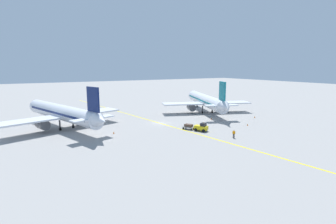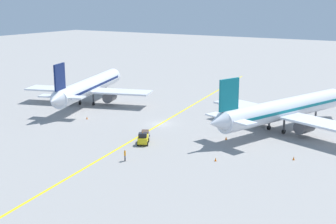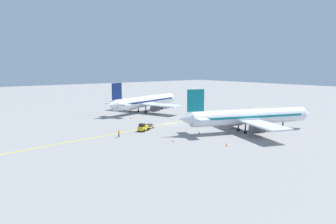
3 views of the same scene
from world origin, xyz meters
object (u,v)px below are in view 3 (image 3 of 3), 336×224
(traffic_cone_mid_apron, at_px, (173,141))
(traffic_cone_near_nose, at_px, (131,118))
(airplane_adjacent_stand, at_px, (248,117))
(baggage_tug_white, at_px, (143,128))
(airplane_at_gate, at_px, (145,102))
(traffic_cone_far_edge, at_px, (227,145))
(baggage_cart_trailing, at_px, (149,126))
(ground_crew_worker, at_px, (119,133))
(traffic_cone_by_wingtip, at_px, (199,132))

(traffic_cone_mid_apron, bearing_deg, traffic_cone_near_nose, 164.03)
(traffic_cone_mid_apron, bearing_deg, airplane_adjacent_stand, 81.62)
(airplane_adjacent_stand, xyz_separation_m, baggage_tug_white, (-16.35, -19.25, -2.81))
(traffic_cone_near_nose, bearing_deg, airplane_at_gate, 128.32)
(traffic_cone_near_nose, height_order, traffic_cone_far_edge, same)
(baggage_cart_trailing, distance_m, traffic_cone_near_nose, 17.23)
(ground_crew_worker, height_order, traffic_cone_mid_apron, ground_crew_worker)
(ground_crew_worker, xyz_separation_m, traffic_cone_mid_apron, (11.03, 6.61, -0.63))
(baggage_tug_white, bearing_deg, traffic_cone_mid_apron, -5.83)
(traffic_cone_far_edge, bearing_deg, ground_crew_worker, -147.98)
(baggage_tug_white, bearing_deg, traffic_cone_near_nose, 157.15)
(airplane_at_gate, relative_size, traffic_cone_mid_apron, 63.18)
(baggage_tug_white, height_order, ground_crew_worker, baggage_tug_white)
(ground_crew_worker, distance_m, traffic_cone_mid_apron, 12.88)
(airplane_at_gate, height_order, traffic_cone_near_nose, airplane_at_gate)
(airplane_adjacent_stand, xyz_separation_m, traffic_cone_by_wingtip, (-6.06, -10.19, -3.43))
(baggage_tug_white, distance_m, traffic_cone_mid_apron, 13.40)
(traffic_cone_mid_apron, xyz_separation_m, traffic_cone_far_edge, (9.39, 6.16, 0.00))
(airplane_adjacent_stand, relative_size, traffic_cone_mid_apron, 62.45)
(traffic_cone_far_edge, bearing_deg, traffic_cone_mid_apron, -146.73)
(traffic_cone_near_nose, distance_m, traffic_cone_mid_apron, 32.71)
(baggage_cart_trailing, relative_size, traffic_cone_mid_apron, 5.37)
(baggage_tug_white, bearing_deg, airplane_adjacent_stand, 49.65)
(traffic_cone_mid_apron, distance_m, traffic_cone_far_edge, 11.23)
(airplane_at_gate, height_order, baggage_tug_white, airplane_at_gate)
(ground_crew_worker, distance_m, traffic_cone_near_nose, 25.71)
(traffic_cone_by_wingtip, bearing_deg, baggage_tug_white, -138.66)
(airplane_adjacent_stand, distance_m, traffic_cone_by_wingtip, 12.34)
(airplane_at_gate, relative_size, traffic_cone_far_edge, 63.18)
(traffic_cone_by_wingtip, bearing_deg, ground_crew_worker, -115.20)
(airplane_adjacent_stand, relative_size, ground_crew_worker, 20.45)
(ground_crew_worker, bearing_deg, airplane_at_gate, 137.57)
(traffic_cone_mid_apron, distance_m, traffic_cone_by_wingtip, 10.84)
(ground_crew_worker, height_order, traffic_cone_by_wingtip, ground_crew_worker)
(airplane_at_gate, distance_m, traffic_cone_mid_apron, 44.94)
(airplane_adjacent_stand, distance_m, traffic_cone_mid_apron, 21.11)
(baggage_tug_white, height_order, traffic_cone_mid_apron, baggage_tug_white)
(baggage_tug_white, xyz_separation_m, traffic_cone_by_wingtip, (10.29, 9.05, -0.63))
(airplane_at_gate, distance_m, airplane_adjacent_stand, 43.16)
(baggage_cart_trailing, bearing_deg, traffic_cone_far_edge, 4.48)
(airplane_adjacent_stand, relative_size, traffic_cone_by_wingtip, 62.45)
(airplane_adjacent_stand, bearing_deg, baggage_cart_trailing, -137.63)
(traffic_cone_near_nose, bearing_deg, ground_crew_worker, -37.41)
(airplane_adjacent_stand, distance_m, traffic_cone_near_nose, 36.54)
(airplane_at_gate, distance_m, traffic_cone_by_wingtip, 38.46)
(ground_crew_worker, xyz_separation_m, traffic_cone_by_wingtip, (8.01, 17.02, -0.63))
(airplane_at_gate, bearing_deg, traffic_cone_far_edge, -15.59)
(traffic_cone_near_nose, xyz_separation_m, traffic_cone_by_wingtip, (28.42, 1.41, 0.00))
(airplane_at_gate, height_order, traffic_cone_by_wingtip, airplane_at_gate)
(traffic_cone_mid_apron, height_order, traffic_cone_far_edge, same)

